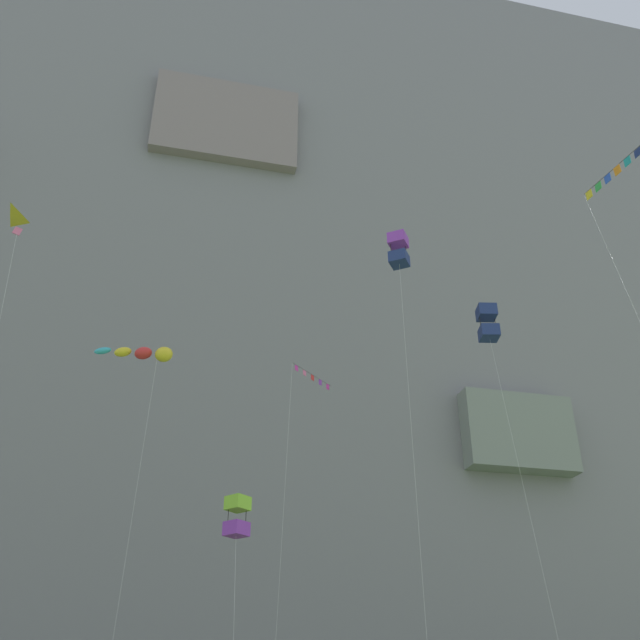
% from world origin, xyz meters
% --- Properties ---
extents(cliff_face, '(180.00, 22.51, 84.83)m').
position_xyz_m(cliff_face, '(-0.04, 62.33, 42.43)').
color(cliff_face, gray).
rests_on(cliff_face, ground).
extents(kite_delta_front_field, '(1.97, 4.55, 25.17)m').
position_xyz_m(kite_delta_front_field, '(-10.86, 30.01, 24.34)').
color(kite_delta_front_field, yellow).
rests_on(kite_delta_front_field, ground).
extents(kite_box_high_center, '(1.43, 2.65, 28.18)m').
position_xyz_m(kite_box_high_center, '(9.14, 30.27, 27.12)').
color(kite_box_high_center, purple).
rests_on(kite_box_high_center, ground).
extents(kite_banner_far_left, '(3.97, 2.89, 22.16)m').
position_xyz_m(kite_banner_far_left, '(5.27, 37.39, 18.91)').
color(kite_banner_far_left, black).
rests_on(kite_banner_far_left, ground).
extents(kite_windsock_high_right, '(4.70, 3.55, 22.20)m').
position_xyz_m(kite_windsock_high_right, '(-4.49, 35.97, 21.62)').
color(kite_windsock_high_right, yellow).
rests_on(kite_windsock_high_right, ground).
extents(kite_box_upper_right, '(1.30, 4.38, 25.35)m').
position_xyz_m(kite_box_upper_right, '(15.37, 32.39, 24.22)').
color(kite_box_upper_right, navy).
rests_on(kite_box_upper_right, ground).
extents(kite_banner_low_right, '(1.05, 6.68, 30.11)m').
position_xyz_m(kite_banner_low_right, '(19.73, 23.66, 28.35)').
color(kite_banner_low_right, black).
rests_on(kite_banner_low_right, ground).
extents(kite_box_high_left, '(1.28, 3.84, 12.33)m').
position_xyz_m(kite_box_high_left, '(0.68, 30.82, 11.41)').
color(kite_box_high_left, '#8CCC33').
rests_on(kite_box_high_left, ground).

